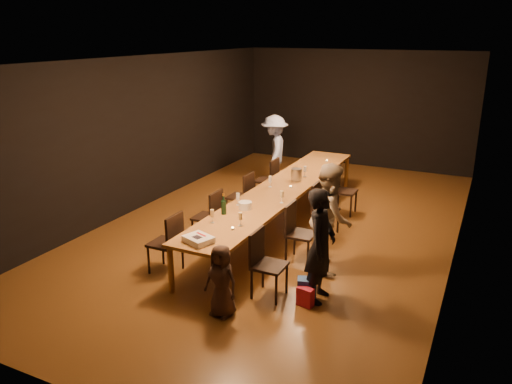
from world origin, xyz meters
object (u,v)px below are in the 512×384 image
at_px(chair_left_0, 165,242).
at_px(woman_birthday, 321,246).
at_px(chair_left_2, 240,196).
at_px(plate_stack, 245,205).
at_px(table, 281,190).
at_px(chair_right_0, 269,265).
at_px(chair_left_1, 207,217).
at_px(man_blue, 274,151).
at_px(child, 221,281).
at_px(chair_right_2, 326,210).
at_px(chair_right_3, 345,191).
at_px(champagne_bottle, 224,204).
at_px(ice_bucket, 296,174).
at_px(woman_tan, 330,217).
at_px(birthday_cake, 198,239).
at_px(chair_left_3, 266,180).
at_px(chair_right_1, 301,234).

relative_size(chair_left_0, woman_birthday, 0.60).
xyz_separation_m(chair_left_2, plate_stack, (0.77, -1.28, 0.34)).
relative_size(table, chair_right_0, 6.45).
height_order(chair_left_1, plate_stack, chair_left_1).
bearing_deg(woman_birthday, chair_left_0, 93.41).
xyz_separation_m(woman_birthday, man_blue, (-2.63, 4.47, 0.04)).
height_order(chair_right_0, child, child).
distance_m(chair_right_2, chair_right_3, 1.20).
relative_size(chair_right_0, chair_right_3, 1.00).
bearing_deg(man_blue, woman_birthday, 10.05).
relative_size(chair_left_1, champagne_bottle, 2.77).
height_order(chair_right_2, chair_left_0, same).
distance_m(chair_left_2, ice_bucket, 1.15).
height_order(woman_tan, plate_stack, woman_tan).
xyz_separation_m(birthday_cake, ice_bucket, (0.12, 3.28, 0.07)).
bearing_deg(woman_birthday, woman_tan, 8.47).
bearing_deg(chair_left_2, ice_bucket, -58.64).
bearing_deg(child, woman_birthday, 49.91).
bearing_deg(man_blue, birthday_cake, -8.06).
relative_size(birthday_cake, plate_stack, 2.12).
relative_size(table, chair_left_0, 6.45).
bearing_deg(chair_right_3, chair_left_2, -54.78).
distance_m(table, man_blue, 2.57).
bearing_deg(plate_stack, chair_right_3, 69.49).
bearing_deg(birthday_cake, chair_left_3, 121.76).
relative_size(man_blue, champagne_bottle, 4.91).
relative_size(chair_left_1, chair_left_3, 1.00).
bearing_deg(chair_left_0, chair_right_2, -35.31).
height_order(chair_left_3, woman_birthday, woman_birthday).
distance_m(child, ice_bucket, 3.69).
distance_m(plate_stack, champagne_bottle, 0.41).
xyz_separation_m(chair_right_0, chair_left_3, (-1.70, 3.60, 0.00)).
height_order(chair_right_3, birthday_cake, chair_right_3).
bearing_deg(woman_tan, child, 134.02).
bearing_deg(table, ice_bucket, 83.08).
xyz_separation_m(chair_right_3, man_blue, (-2.00, 1.09, 0.36)).
height_order(table, chair_left_1, chair_left_1).
distance_m(woman_birthday, champagne_bottle, 1.84).
xyz_separation_m(chair_right_2, chair_left_2, (-1.70, 0.00, 0.00)).
bearing_deg(woman_tan, chair_left_3, 19.03).
bearing_deg(child, birthday_cake, 153.74).
height_order(table, chair_left_0, chair_left_0).
relative_size(chair_right_2, ice_bucket, 4.09).
height_order(chair_left_0, ice_bucket, ice_bucket).
height_order(woman_birthday, plate_stack, woman_birthday).
height_order(table, chair_left_2, chair_left_2).
bearing_deg(chair_right_1, chair_left_2, -125.22).
xyz_separation_m(chair_right_0, chair_right_1, (0.00, 1.20, 0.00)).
bearing_deg(chair_right_1, chair_left_0, -54.78).
height_order(chair_right_3, chair_left_1, same).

